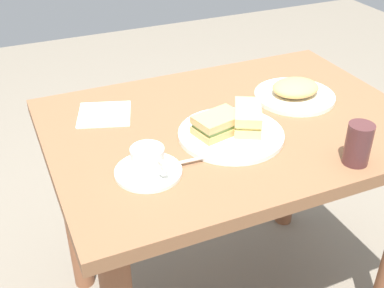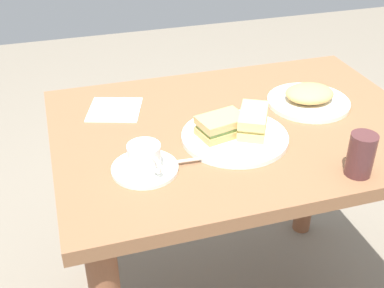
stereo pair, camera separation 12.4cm
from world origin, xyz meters
name	(u,v)px [view 1 (the left image)]	position (x,y,z in m)	size (l,w,h in m)	color
dining_table	(231,164)	(0.00, 0.00, 0.61)	(1.04, 0.75, 0.76)	brown
sandwich_plate	(231,134)	(0.04, 0.07, 0.77)	(0.29, 0.29, 0.01)	white
sandwich_front	(218,124)	(0.08, 0.06, 0.80)	(0.14, 0.11, 0.05)	tan
sandwich_back	(248,117)	(-0.01, 0.06, 0.80)	(0.13, 0.15, 0.06)	#D7C172
coffee_saucer	(148,172)	(0.31, 0.14, 0.77)	(0.16, 0.16, 0.01)	white
coffee_cup	(148,159)	(0.30, 0.15, 0.80)	(0.08, 0.11, 0.06)	white
spoon	(178,163)	(0.23, 0.15, 0.77)	(0.10, 0.02, 0.01)	silver
side_plate	(294,96)	(-0.24, -0.05, 0.77)	(0.25, 0.25, 0.01)	white
side_food_pile	(295,88)	(-0.24, -0.05, 0.80)	(0.15, 0.12, 0.04)	tan
napkin	(104,114)	(0.33, -0.19, 0.76)	(0.15, 0.15, 0.00)	white
drinking_glass	(358,144)	(-0.18, 0.31, 0.82)	(0.06, 0.06, 0.11)	#502A2B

